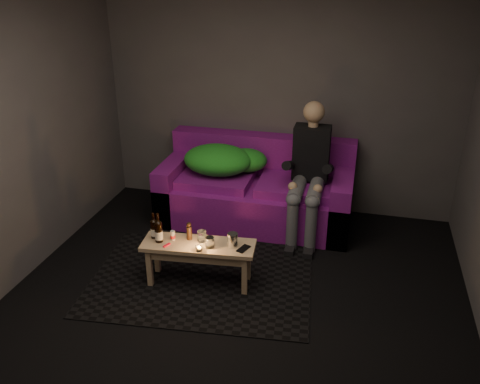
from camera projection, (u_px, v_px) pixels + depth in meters
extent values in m
plane|color=black|center=(227.00, 318.00, 4.23)|extent=(4.50, 4.50, 0.00)
plane|color=#4C494B|center=(279.00, 99.00, 5.67)|extent=(4.00, 0.00, 4.00)
cube|color=black|center=(202.00, 279.00, 4.74)|extent=(2.16, 1.66, 0.01)
cube|color=#741079|center=(256.00, 202.00, 5.73)|extent=(2.11, 0.95, 0.44)
cube|color=#741079|center=(263.00, 154.00, 5.85)|extent=(2.11, 0.23, 0.46)
cube|color=#741079|center=(176.00, 186.00, 5.89)|extent=(0.21, 0.95, 0.65)
cube|color=#741079|center=(341.00, 203.00, 5.48)|extent=(0.21, 0.95, 0.65)
cube|color=#741079|center=(216.00, 179.00, 5.67)|extent=(0.79, 0.63, 0.11)
cube|color=#741079|center=(295.00, 187.00, 5.47)|extent=(0.79, 0.63, 0.11)
ellipsoid|color=#288C19|center=(218.00, 160.00, 5.63)|extent=(0.76, 0.59, 0.32)
ellipsoid|color=#288C19|center=(247.00, 160.00, 5.70)|extent=(0.46, 0.38, 0.25)
ellipsoid|color=#288C19|center=(202.00, 160.00, 5.82)|extent=(0.34, 0.27, 0.17)
cube|color=black|center=(311.00, 153.00, 5.38)|extent=(0.38, 0.23, 0.58)
sphere|color=tan|center=(314.00, 112.00, 5.20)|extent=(0.22, 0.22, 0.22)
cylinder|color=#4E5158|center=(297.00, 189.00, 5.24)|extent=(0.15, 0.53, 0.15)
cylinder|color=#4E5158|center=(315.00, 191.00, 5.20)|extent=(0.15, 0.53, 0.15)
cylinder|color=#4E5158|center=(292.00, 225.00, 5.14)|extent=(0.12, 0.12, 0.54)
cylinder|color=#4E5158|center=(311.00, 228.00, 5.09)|extent=(0.12, 0.12, 0.54)
cube|color=black|center=(290.00, 249.00, 5.18)|extent=(0.09, 0.23, 0.06)
cube|color=black|center=(309.00, 251.00, 5.14)|extent=(0.09, 0.23, 0.06)
cube|color=tan|center=(198.00, 245.00, 4.53)|extent=(1.04, 0.42, 0.04)
cube|color=tan|center=(199.00, 251.00, 4.56)|extent=(0.90, 0.33, 0.09)
cube|color=tan|center=(150.00, 268.00, 4.57)|extent=(0.05, 0.05, 0.38)
cube|color=tan|center=(157.00, 255.00, 4.78)|extent=(0.05, 0.05, 0.38)
cube|color=tan|center=(244.00, 276.00, 4.45)|extent=(0.05, 0.05, 0.38)
cube|color=tan|center=(248.00, 262.00, 4.66)|extent=(0.05, 0.05, 0.38)
cylinder|color=black|center=(154.00, 229.00, 4.58)|extent=(0.06, 0.06, 0.17)
cylinder|color=white|center=(154.00, 232.00, 4.59)|extent=(0.06, 0.06, 0.07)
cone|color=black|center=(153.00, 220.00, 4.54)|extent=(0.06, 0.06, 0.03)
cylinder|color=black|center=(153.00, 217.00, 4.53)|extent=(0.02, 0.02, 0.08)
cylinder|color=black|center=(159.00, 232.00, 4.51)|extent=(0.07, 0.07, 0.19)
cylinder|color=white|center=(159.00, 235.00, 4.53)|extent=(0.07, 0.07, 0.08)
cone|color=black|center=(158.00, 221.00, 4.47)|extent=(0.07, 0.07, 0.03)
cylinder|color=black|center=(158.00, 218.00, 4.46)|extent=(0.03, 0.03, 0.09)
cylinder|color=silver|center=(173.00, 235.00, 4.57)|extent=(0.05, 0.05, 0.09)
cylinder|color=black|center=(189.00, 233.00, 4.57)|extent=(0.06, 0.06, 0.13)
cylinder|color=white|center=(202.00, 236.00, 4.54)|extent=(0.11, 0.11, 0.10)
cylinder|color=white|center=(199.00, 248.00, 4.40)|extent=(0.06, 0.06, 0.04)
sphere|color=orange|center=(199.00, 247.00, 4.40)|extent=(0.02, 0.02, 0.02)
cylinder|color=white|center=(210.00, 242.00, 4.44)|extent=(0.10, 0.10, 0.10)
cylinder|color=silver|center=(233.00, 240.00, 4.45)|extent=(0.12, 0.12, 0.13)
cube|color=black|center=(243.00, 249.00, 4.43)|extent=(0.11, 0.16, 0.01)
cube|color=red|center=(167.00, 245.00, 4.48)|extent=(0.05, 0.08, 0.01)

